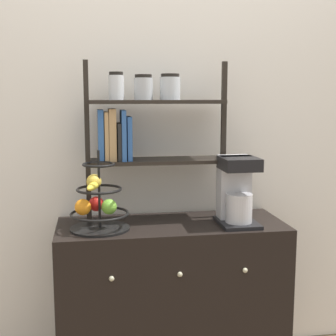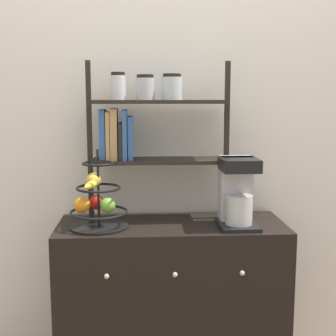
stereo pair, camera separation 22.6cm
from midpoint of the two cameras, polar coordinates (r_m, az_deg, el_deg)
wall_back at (r=2.51m, az=-3.20°, el=5.84°), size 7.00×0.05×2.60m
sideboard at (r=2.46m, az=-2.32°, el=-15.85°), size 1.12×0.46×0.80m
coffee_maker at (r=2.30m, az=5.56°, el=-2.70°), size 0.18×0.24×0.33m
fruit_stand at (r=2.23m, az=-11.47°, el=-4.35°), size 0.28×0.28×0.38m
shelf_hutch at (r=2.32m, az=-6.27°, el=5.33°), size 0.71×0.20×0.79m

